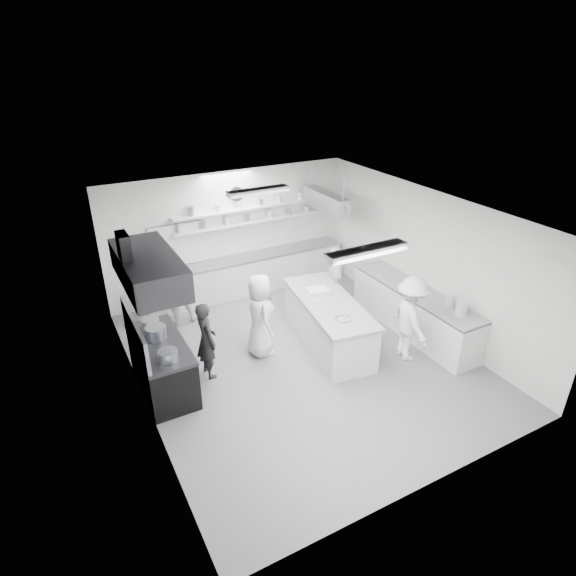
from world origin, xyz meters
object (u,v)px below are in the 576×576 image
back_counter (248,274)px  prep_island (328,324)px  cook_stove (206,340)px  cook_back (174,286)px  stove (162,367)px  right_counter (414,311)px

back_counter → prep_island: size_ratio=1.96×
back_counter → cook_stove: size_ratio=3.33×
back_counter → cook_back: cook_back is taller
cook_back → cook_stove: bearing=84.8°
stove → back_counter: 4.03m
back_counter → prep_island: (0.46, -2.97, 0.01)m
right_counter → prep_island: 1.93m
stove → right_counter: 5.28m
cook_stove → cook_back: size_ratio=0.85×
cook_back → right_counter: bearing=143.8°
back_counter → cook_stove: (-2.06, -2.80, 0.29)m
cook_back → back_counter: bearing=-166.3°
back_counter → cook_back: (-2.01, -0.63, 0.42)m
stove → right_counter: bearing=-6.5°
right_counter → cook_back: (-4.36, 2.77, 0.41)m
back_counter → prep_island: prep_island is taller
prep_island → cook_stove: size_ratio=1.69×
right_counter → prep_island: size_ratio=1.30×
back_counter → cook_stove: 3.49m
prep_island → cook_back: cook_back is taller
back_counter → cook_stove: bearing=-126.3°
back_counter → cook_back: 2.15m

